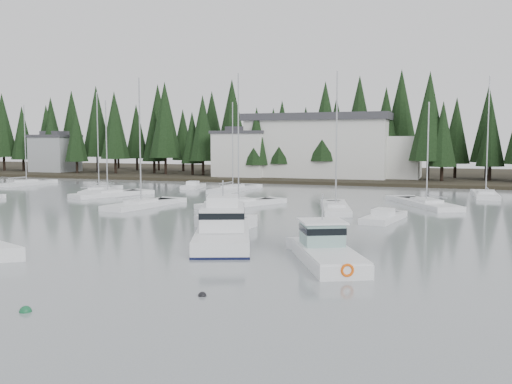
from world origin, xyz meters
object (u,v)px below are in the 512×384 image
Objects in this scene: harbor_inn at (330,147)px; sailboat_7 at (239,205)px; sailboat_6 at (141,206)px; sailboat_5 at (426,206)px; runabout_3 at (193,187)px; sailboat_10 at (336,210)px; cabin_cruiser_center at (223,232)px; sailboat_8 at (486,196)px; sailboat_3 at (233,190)px; sailboat_12 at (108,196)px; runabout_1 at (383,219)px; sailboat_9 at (27,184)px; house_west at (242,153)px; house_far_west at (55,152)px; lobster_boat_teal at (327,254)px; sailboat_4 at (99,192)px.

harbor_inn is 2.09× the size of sailboat_7.
sailboat_6 is 0.96× the size of sailboat_7.
runabout_3 is at bearing 40.99° from sailboat_5.
cabin_cruiser_center is at bearing 155.05° from sailboat_10.
harbor_inn is at bearing 43.27° from sailboat_8.
sailboat_3 is at bearing -0.11° from cabin_cruiser_center.
runabout_1 is at bearing -84.76° from sailboat_12.
sailboat_5 is at bearing -44.50° from sailboat_7.
cabin_cruiser_center is 59.80m from sailboat_9.
sailboat_9 is (-26.16, -24.00, -4.58)m from house_west.
sailboat_8 is 1.18× the size of sailboat_9.
house_far_west is 0.70× the size of sailboat_12.
sailboat_9 is at bearing 28.33° from lobster_boat_teal.
sailboat_10 is 31.15m from runabout_3.
house_west reaches higher than runabout_1.
sailboat_8 is at bearing -88.54° from sailboat_9.
cabin_cruiser_center is at bearing -127.96° from sailboat_6.
sailboat_4 reaches higher than sailboat_3.
sailboat_4 is 41.28m from sailboat_5.
lobster_boat_teal is 0.64× the size of sailboat_3.
house_west reaches higher than lobster_boat_teal.
sailboat_4 is at bearing 100.32° from sailboat_8.
sailboat_8 is at bearing -26.37° from sailboat_7.
house_far_west is 0.29× the size of harbor_inn.
sailboat_7 is 10.24m from sailboat_10.
harbor_inn reaches higher than lobster_boat_teal.
sailboat_9 reaches higher than house_far_west.
sailboat_9 is 26.96m from runabout_3.
harbor_inn is 2.13× the size of sailboat_10.
sailboat_12 is (-11.46, -12.23, 0.00)m from sailboat_3.
sailboat_10 is at bearing -57.65° from house_west.
sailboat_6 is 23.33m from runabout_3.
harbor_inn is at bearing -3.87° from sailboat_6.
sailboat_10 is (17.71, -17.05, 0.02)m from sailboat_3.
house_far_west is 97.27m from lobster_boat_teal.
sailboat_4 is at bearing 58.62° from sailboat_5.
sailboat_5 is (33.30, -32.95, -4.61)m from house_west.
sailboat_5 is at bearing -24.90° from house_far_west.
runabout_3 is at bearing 20.35° from sailboat_6.
house_west reaches higher than house_far_west.
sailboat_8 is (9.56, 42.97, -0.41)m from lobster_boat_teal.
runabout_3 is (-5.39, 22.70, 0.06)m from sailboat_6.
house_west is at bearing 46.36° from sailboat_7.
sailboat_8 reaches higher than sailboat_10.
sailboat_4 is at bearing 55.08° from sailboat_6.
sailboat_4 is (-37.77, 32.34, -0.44)m from lobster_boat_teal.
sailboat_5 is at bearing -44.70° from house_west.
sailboat_7 is (-6.85, 19.96, -0.63)m from cabin_cruiser_center.
runabout_3 is at bearing -28.31° from house_far_west.
runabout_1 is (5.25, -5.60, 0.05)m from sailboat_10.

